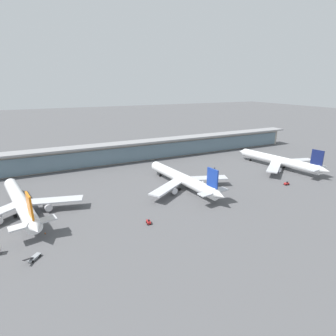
# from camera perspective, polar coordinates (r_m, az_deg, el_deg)

# --- Properties ---
(ground_plane) EXTENTS (1200.00, 1200.00, 0.00)m
(ground_plane) POSITION_cam_1_polar(r_m,az_deg,el_deg) (145.98, 3.26, -5.13)
(ground_plane) COLOR #515154
(airliner_left_stand) EXTENTS (50.81, 66.98, 17.96)m
(airliner_left_stand) POSITION_cam_1_polar(r_m,az_deg,el_deg) (136.42, -29.07, -6.56)
(airliner_left_stand) COLOR white
(airliner_left_stand) RESTS_ON ground
(airliner_centre_stand) EXTENTS (51.43, 67.39, 17.96)m
(airliner_centre_stand) POSITION_cam_1_polar(r_m,az_deg,el_deg) (148.78, 3.19, -2.34)
(airliner_centre_stand) COLOR white
(airliner_centre_stand) RESTS_ON ground
(airliner_right_stand) EXTENTS (50.92, 67.06, 17.96)m
(airliner_right_stand) POSITION_cam_1_polar(r_m,az_deg,el_deg) (199.19, 22.94, 1.43)
(airliner_right_stand) COLOR white
(airliner_right_stand) RESTS_ON ground
(service_truck_near_nose_red) EXTENTS (3.03, 2.01, 2.05)m
(service_truck_near_nose_red) POSITION_cam_1_polar(r_m,az_deg,el_deg) (169.75, 24.16, -3.08)
(service_truck_near_nose_red) COLOR #B21E1E
(service_truck_near_nose_red) RESTS_ON ground
(service_truck_under_wing_grey) EXTENTS (5.53, 5.98, 2.70)m
(service_truck_under_wing_grey) POSITION_cam_1_polar(r_m,az_deg,el_deg) (103.96, -26.94, -16.82)
(service_truck_under_wing_grey) COLOR gray
(service_truck_under_wing_grey) RESTS_ON ground
(service_truck_mid_apron_red) EXTENTS (4.45, 6.62, 2.70)m
(service_truck_mid_apron_red) POSITION_cam_1_polar(r_m,az_deg,el_deg) (177.82, 10.09, -0.88)
(service_truck_mid_apron_red) COLOR #B21E1E
(service_truck_mid_apron_red) RESTS_ON ground
(service_truck_at_far_stand_red) EXTENTS (2.12, 3.09, 2.05)m
(service_truck_at_far_stand_red) POSITION_cam_1_polar(r_m,az_deg,el_deg) (114.20, -4.21, -11.50)
(service_truck_at_far_stand_red) COLOR #B21E1E
(service_truck_at_far_stand_red) RESTS_ON ground
(terminal_building) EXTENTS (288.37, 12.80, 15.20)m
(terminal_building) POSITION_cam_1_polar(r_m,az_deg,el_deg) (205.19, -6.28, 3.82)
(terminal_building) COLOR #9E998E
(terminal_building) RESTS_ON ground
(safety_cone_bravo) EXTENTS (0.62, 0.62, 0.70)m
(safety_cone_bravo) POSITION_cam_1_polar(r_m,az_deg,el_deg) (117.85, -24.93, -12.58)
(safety_cone_bravo) COLOR orange
(safety_cone_bravo) RESTS_ON ground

